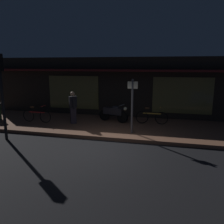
% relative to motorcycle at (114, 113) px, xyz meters
% --- Properties ---
extents(ground_plane, '(60.00, 60.00, 0.00)m').
position_rel_motorcycle_xyz_m(ground_plane, '(0.36, -3.65, -0.65)').
color(ground_plane, black).
extents(sidewalk_slab, '(18.00, 4.00, 0.15)m').
position_rel_motorcycle_xyz_m(sidewalk_slab, '(0.36, -0.65, -0.57)').
color(sidewalk_slab, brown).
rests_on(sidewalk_slab, ground_plane).
extents(storefront_building, '(18.00, 3.30, 3.60)m').
position_rel_motorcycle_xyz_m(storefront_building, '(0.36, 2.74, 1.16)').
color(storefront_building, black).
rests_on(storefront_building, ground_plane).
extents(motorcycle, '(1.66, 0.72, 0.97)m').
position_rel_motorcycle_xyz_m(motorcycle, '(0.00, 0.00, 0.00)').
color(motorcycle, black).
rests_on(motorcycle, sidewalk_slab).
extents(bicycle_parked, '(1.66, 0.42, 0.91)m').
position_rel_motorcycle_xyz_m(bicycle_parked, '(2.02, 0.00, -0.14)').
color(bicycle_parked, black).
rests_on(bicycle_parked, sidewalk_slab).
extents(bicycle_extra, '(1.66, 0.42, 0.91)m').
position_rel_motorcycle_xyz_m(bicycle_extra, '(-3.96, -1.07, -0.14)').
color(bicycle_extra, black).
rests_on(bicycle_extra, sidewalk_slab).
extents(person_photographer, '(0.44, 0.55, 1.67)m').
position_rel_motorcycle_xyz_m(person_photographer, '(-1.97, -0.85, 0.38)').
color(person_photographer, '#28232D').
rests_on(person_photographer, sidewalk_slab).
extents(sign_post, '(0.44, 0.09, 2.40)m').
position_rel_motorcycle_xyz_m(sign_post, '(1.24, -1.77, 0.86)').
color(sign_post, '#47474C').
rests_on(sign_post, sidewalk_slab).
extents(traffic_light_pole, '(0.24, 0.33, 3.60)m').
position_rel_motorcycle_xyz_m(traffic_light_pole, '(-3.96, -3.50, 1.83)').
color(traffic_light_pole, black).
rests_on(traffic_light_pole, ground_plane).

